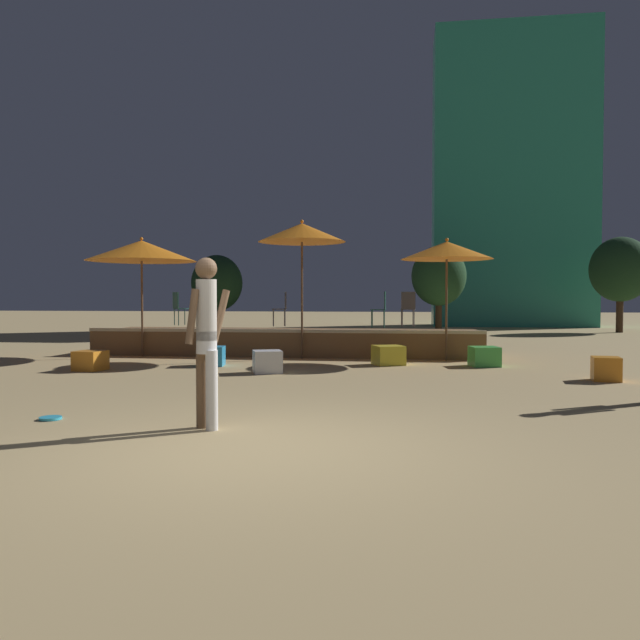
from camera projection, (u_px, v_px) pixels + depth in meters
ground_plane at (252, 449)px, 5.81m from camera, size 120.00×120.00×0.00m
wooden_deck at (289, 342)px, 15.92m from camera, size 9.58×2.38×0.68m
patio_umbrella_0 at (142, 251)px, 15.07m from camera, size 2.63×2.63×2.89m
patio_umbrella_1 at (302, 233)px, 14.50m from camera, size 2.04×2.04×3.24m
patio_umbrella_2 at (447, 251)px, 14.00m from camera, size 2.06×2.06×2.77m
cube_seat_0 at (90, 361)px, 12.17m from camera, size 0.58×0.58×0.39m
cube_seat_1 at (388, 355)px, 13.21m from camera, size 0.76×0.76×0.41m
cube_seat_2 at (212, 356)px, 13.03m from camera, size 0.59×0.59×0.41m
cube_seat_3 at (484, 356)px, 12.93m from camera, size 0.65×0.65×0.41m
cube_seat_4 at (267, 362)px, 11.79m from camera, size 0.67×0.67×0.42m
cube_seat_5 at (606, 369)px, 10.64m from camera, size 0.50×0.50×0.41m
person_0 at (207, 334)px, 6.69m from camera, size 0.41×0.50×1.85m
bistro_chair_0 at (178, 305)px, 16.94m from camera, size 0.48×0.48×0.90m
bistro_chair_1 at (283, 305)px, 16.39m from camera, size 0.42×0.42×0.90m
bistro_chair_2 at (408, 306)px, 16.06m from camera, size 0.40×0.40×0.90m
bistro_chair_3 at (382, 306)px, 15.41m from camera, size 0.40×0.40×0.90m
frisbee_disc at (50, 418)px, 7.24m from camera, size 0.25×0.25×0.03m
background_tree_0 at (439, 276)px, 26.22m from camera, size 2.29×2.29×3.61m
background_tree_1 at (217, 283)px, 23.49m from camera, size 1.92×1.92×3.05m
background_tree_2 at (620, 270)px, 25.65m from camera, size 2.43×2.43×3.94m
distant_building at (512, 180)px, 31.64m from camera, size 7.86×3.19×14.88m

